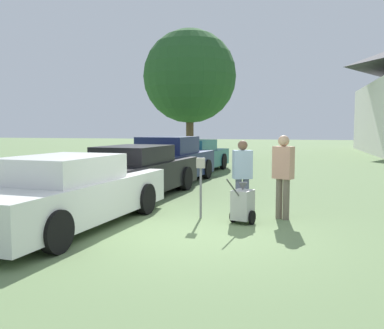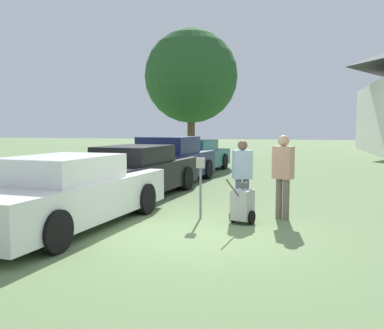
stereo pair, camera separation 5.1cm
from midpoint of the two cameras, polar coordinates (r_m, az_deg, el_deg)
The scene contains 10 objects.
ground_plane at distance 7.92m, azimuth 0.33°, elevation -9.35°, with size 120.00×120.00×0.00m, color #607A4C.
parked_car_white at distance 8.72m, azimuth -16.24°, elevation -3.74°, with size 2.31×5.34×1.42m.
parked_car_black at distance 12.07m, azimuth -7.46°, elevation -1.07°, with size 2.29×5.41×1.45m.
parked_car_navy at distance 15.12m, azimuth -3.08°, elevation 0.42°, with size 2.37×4.88×1.62m.
parked_car_teal at distance 18.60m, azimuth 0.08°, elevation 1.04°, with size 2.39×5.39×1.40m.
parking_meter at distance 9.16m, azimuth 1.02°, elevation -1.56°, with size 0.18×0.09×1.31m.
person_worker at distance 9.63m, azimuth 6.58°, elevation -1.08°, with size 0.47×0.36×1.67m.
person_supervisor at distance 9.26m, azimuth 11.90°, elevation -0.89°, with size 0.47×0.39×1.79m.
equipment_cart at distance 8.81m, azimuth 6.60°, elevation -5.33°, with size 0.53×1.00×1.00m.
shade_tree at distance 25.25m, azimuth -0.36°, elevation 11.66°, with size 5.38×5.38×7.58m.
Camera 1 is at (1.71, -7.48, 1.97)m, focal length 40.00 mm.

